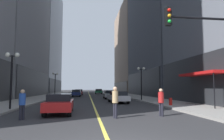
% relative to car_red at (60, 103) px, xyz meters
% --- Properties ---
extents(ground_plane, '(200.00, 200.00, 0.00)m').
position_rel_car_red_xyz_m(ground_plane, '(2.49, 27.09, -0.72)').
color(ground_plane, '#2D2D30').
extents(sidewalk_left, '(4.50, 78.00, 0.15)m').
position_rel_car_red_xyz_m(sidewalk_left, '(-5.76, 27.09, -0.64)').
color(sidewalk_left, gray).
rests_on(sidewalk_left, ground).
extents(sidewalk_right, '(4.50, 78.00, 0.15)m').
position_rel_car_red_xyz_m(sidewalk_right, '(10.74, 27.09, -0.64)').
color(sidewalk_right, gray).
rests_on(sidewalk_right, ground).
extents(lane_centre_stripe, '(0.16, 70.00, 0.01)m').
position_rel_car_red_xyz_m(lane_centre_stripe, '(2.49, 27.09, -0.71)').
color(lane_centre_stripe, '#E5D64C').
rests_on(lane_centre_stripe, ground).
extents(building_left_far, '(10.29, 26.00, 35.50)m').
position_rel_car_red_xyz_m(building_left_far, '(-13.05, 52.09, 16.95)').
color(building_left_far, slate).
rests_on(building_left_far, ground).
extents(building_right_far, '(11.92, 26.00, 28.96)m').
position_rel_car_red_xyz_m(building_right_far, '(18.85, 52.09, 13.70)').
color(building_right_far, gray).
rests_on(building_right_far, ground).
extents(storefront_awning_right, '(1.60, 5.75, 3.12)m').
position_rel_car_red_xyz_m(storefront_awning_right, '(12.19, 3.02, 2.27)').
color(storefront_awning_right, '#B21414').
rests_on(storefront_awning_right, ground).
extents(car_red, '(1.84, 4.15, 1.32)m').
position_rel_car_red_xyz_m(car_red, '(0.00, 0.00, 0.00)').
color(car_red, '#B21919').
rests_on(car_red, ground).
extents(car_silver, '(1.95, 4.86, 1.32)m').
position_rel_car_red_xyz_m(car_silver, '(5.36, 8.66, 0.00)').
color(car_silver, '#B7B7BC').
rests_on(car_silver, ground).
extents(car_grey, '(1.87, 4.65, 1.32)m').
position_rel_car_red_xyz_m(car_grey, '(5.35, 16.61, 0.00)').
color(car_grey, slate).
rests_on(car_grey, ground).
extents(car_navy, '(1.82, 4.24, 1.32)m').
position_rel_car_red_xyz_m(car_navy, '(-0.14, 24.93, 0.00)').
color(car_navy, '#141E4C').
rests_on(car_navy, ground).
extents(car_maroon, '(1.94, 4.42, 1.32)m').
position_rel_car_red_xyz_m(car_maroon, '(0.03, 32.52, 0.00)').
color(car_maroon, maroon).
rests_on(car_maroon, ground).
extents(car_green, '(2.14, 4.84, 1.32)m').
position_rel_car_red_xyz_m(car_green, '(5.10, 40.56, 0.01)').
color(car_green, '#196038').
rests_on(car_green, ground).
extents(pedestrian_in_red_jacket, '(0.47, 0.47, 1.68)m').
position_rel_car_red_xyz_m(pedestrian_in_red_jacket, '(6.32, -2.01, 0.26)').
color(pedestrian_in_red_jacket, black).
rests_on(pedestrian_in_red_jacket, ground).
extents(pedestrian_in_blue_hoodie, '(0.48, 0.48, 1.65)m').
position_rel_car_red_xyz_m(pedestrian_in_blue_hoodie, '(-1.69, -2.34, 0.24)').
color(pedestrian_in_blue_hoodie, black).
rests_on(pedestrian_in_blue_hoodie, ground).
extents(pedestrian_in_tan_trench, '(0.47, 0.47, 1.80)m').
position_rel_car_red_xyz_m(pedestrian_in_tan_trench, '(3.41, -2.44, 0.34)').
color(pedestrian_in_tan_trench, black).
rests_on(pedestrian_in_tan_trench, ground).
extents(traffic_light_near_right, '(3.43, 0.35, 5.65)m').
position_rel_car_red_xyz_m(traffic_light_near_right, '(7.84, -4.81, 3.03)').
color(traffic_light_near_right, black).
rests_on(traffic_light_near_right, ground).
extents(street_lamp_left_near, '(1.06, 0.36, 4.43)m').
position_rel_car_red_xyz_m(street_lamp_left_near, '(-3.91, 2.10, 2.54)').
color(street_lamp_left_near, black).
rests_on(street_lamp_left_near, ground).
extents(street_lamp_left_far, '(1.06, 0.36, 4.43)m').
position_rel_car_red_xyz_m(street_lamp_left_far, '(-3.91, 23.24, 2.54)').
color(street_lamp_left_far, black).
rests_on(street_lamp_left_far, ground).
extents(street_lamp_right_mid, '(1.06, 0.36, 4.43)m').
position_rel_car_red_xyz_m(street_lamp_right_mid, '(8.89, 11.40, 2.54)').
color(street_lamp_right_mid, black).
rests_on(street_lamp_right_mid, ground).
extents(fire_hydrant_right, '(0.28, 0.28, 0.80)m').
position_rel_car_red_xyz_m(fire_hydrant_right, '(9.39, 3.56, -0.32)').
color(fire_hydrant_right, red).
rests_on(fire_hydrant_right, ground).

